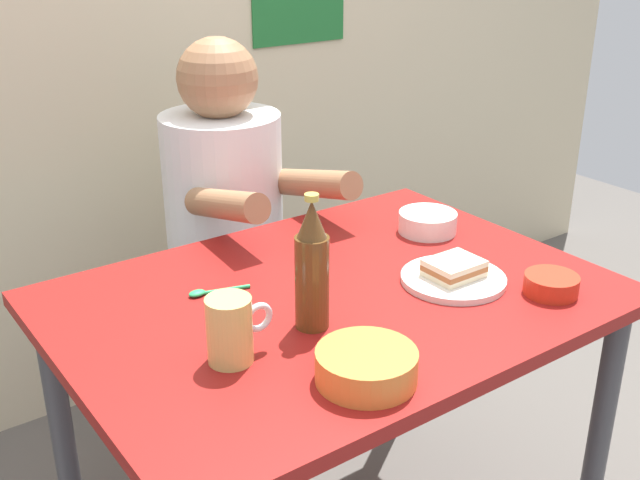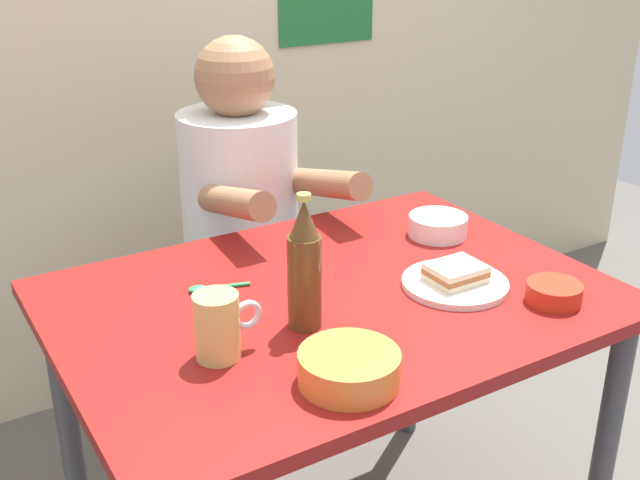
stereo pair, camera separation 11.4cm
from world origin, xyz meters
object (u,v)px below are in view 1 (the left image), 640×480
Objects in this scene: sandwich at (454,268)px; stool at (230,324)px; dining_table at (334,333)px; person_seated at (225,190)px; beer_mug at (231,329)px; rice_bowl_white at (428,221)px; plate_orange at (453,279)px; beer_bottle at (312,268)px.

stool is at bearing 100.61° from sandwich.
dining_table is 0.28m from sandwich.
sandwich reaches higher than dining_table.
person_seated reaches higher than beer_mug.
rice_bowl_white is at bearing 18.90° from beer_mug.
dining_table is 2.44× the size of stool.
dining_table is 0.64m from person_seated.
stool is at bearing 119.45° from rice_bowl_white.
plate_orange is 1.75× the size of beer_mug.
beer_bottle is at bearing 176.50° from plate_orange.
sandwich is 0.36m from beer_bottle.
person_seated reaches higher than dining_table.
beer_bottle reaches higher than plate_orange.
plate_orange is at bearing -79.39° from stool.
dining_table is 0.25m from beer_bottle.
plate_orange is at bearing -3.50° from beer_bottle.
beer_bottle is (-0.21, -0.70, 0.09)m from person_seated.
rice_bowl_white is at bearing 58.26° from plate_orange.
dining_table is 8.73× the size of beer_mug.
beer_mug is at bearing -161.10° from rice_bowl_white.
beer_bottle reaches higher than stool.
beer_mug is 0.48× the size of beer_bottle.
stool is 3.21× the size of rice_bowl_white.
beer_mug reaches higher than stool.
rice_bowl_white is at bearing 18.93° from dining_table.
beer_bottle is at bearing -106.33° from stool.
stool is 4.09× the size of sandwich.
dining_table is 0.35m from beer_mug.
dining_table is 0.27m from plate_orange.
plate_orange is at bearing -90.00° from sandwich.
beer_mug is (-0.39, -0.73, 0.45)m from stool.
stool is (0.09, 0.63, -0.30)m from dining_table.
beer_mug is (-0.30, -0.10, 0.15)m from dining_table.
beer_bottle is 0.54m from rice_bowl_white.
rice_bowl_white is (0.67, 0.23, -0.03)m from beer_mug.
person_seated is at bearing -90.00° from stool.
beer_mug is at bearing -118.12° from stool.
person_seated reaches higher than stool.
dining_table is at bearing -161.07° from rice_bowl_white.
rice_bowl_white is (0.15, 0.23, -0.00)m from sandwich.
sandwich is 0.87× the size of beer_mug.
beer_bottle is (-0.11, -0.08, 0.21)m from dining_table.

